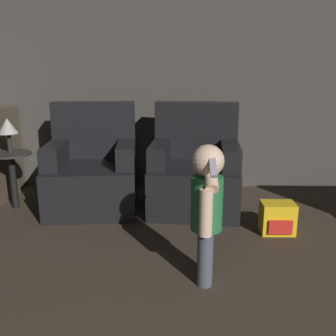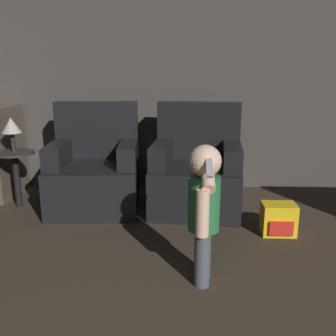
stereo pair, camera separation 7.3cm
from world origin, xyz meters
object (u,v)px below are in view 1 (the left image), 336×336
armchair_right (195,173)px  toy_backpack (277,218)px  person_toddler (207,204)px  armchair_left (93,172)px  lamp (8,127)px

armchair_right → toy_backpack: armchair_right is taller
armchair_right → toy_backpack: (0.64, -0.59, -0.21)m
armchair_right → person_toddler: (-0.00, -1.31, 0.17)m
armchair_left → person_toddler: bearing=-58.5°
lamp → person_toddler: bearing=-36.4°
armchair_left → armchair_right: bearing=-4.7°
armchair_right → toy_backpack: bearing=-37.8°
armchair_right → person_toddler: 1.32m
toy_backpack → person_toddler: bearing=-131.5°
person_toddler → toy_backpack: 1.04m
armchair_right → lamp: (-1.70, -0.06, 0.44)m
armchair_left → armchair_right: (0.96, -0.00, 0.00)m
armchair_right → toy_backpack: 0.89m
toy_backpack → lamp: lamp is taller
toy_backpack → lamp: size_ratio=0.83×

